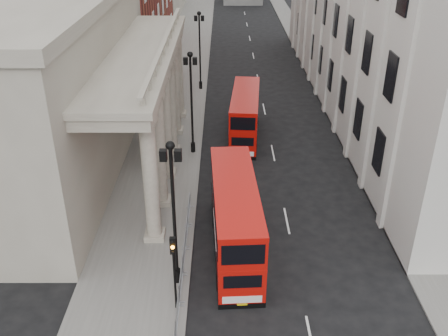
# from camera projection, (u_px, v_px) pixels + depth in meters

# --- Properties ---
(sidewalk_west) EXTENTS (6.00, 140.00, 0.12)m
(sidewalk_west) POSITION_uv_depth(u_px,v_px,m) (174.00, 108.00, 49.98)
(sidewalk_west) COLOR slate
(sidewalk_west) RESTS_ON ground
(sidewalk_east) EXTENTS (3.00, 140.00, 0.12)m
(sidewalk_east) POSITION_uv_depth(u_px,v_px,m) (339.00, 108.00, 50.02)
(sidewalk_east) COLOR slate
(sidewalk_east) RESTS_ON ground
(kerb) EXTENTS (0.20, 140.00, 0.14)m
(kerb) POSITION_uv_depth(u_px,v_px,m) (204.00, 108.00, 49.98)
(kerb) COLOR slate
(kerb) RESTS_ON ground
(portico_building) EXTENTS (9.00, 28.00, 12.00)m
(portico_building) POSITION_uv_depth(u_px,v_px,m) (55.00, 92.00, 36.58)
(portico_building) COLOR gray
(portico_building) RESTS_ON ground
(lamp_post_south) EXTENTS (1.05, 0.44, 8.32)m
(lamp_post_south) POSITION_uv_depth(u_px,v_px,m) (173.00, 206.00, 24.73)
(lamp_post_south) COLOR black
(lamp_post_south) RESTS_ON sidewalk_west
(lamp_post_mid) EXTENTS (1.05, 0.44, 8.32)m
(lamp_post_mid) POSITION_uv_depth(u_px,v_px,m) (191.00, 96.00, 38.88)
(lamp_post_mid) COLOR black
(lamp_post_mid) RESTS_ON sidewalk_west
(lamp_post_north) EXTENTS (1.05, 0.44, 8.32)m
(lamp_post_north) POSITION_uv_depth(u_px,v_px,m) (200.00, 45.00, 53.02)
(lamp_post_north) COLOR black
(lamp_post_north) RESTS_ON sidewalk_west
(traffic_light) EXTENTS (0.28, 0.33, 4.30)m
(traffic_light) POSITION_uv_depth(u_px,v_px,m) (174.00, 260.00, 23.79)
(traffic_light) COLOR black
(traffic_light) RESTS_ON sidewalk_west
(crowd_barriers) EXTENTS (0.50, 18.75, 1.10)m
(crowd_barriers) POSITION_uv_depth(u_px,v_px,m) (179.00, 296.00, 25.15)
(crowd_barriers) COLOR gray
(crowd_barriers) RESTS_ON sidewalk_west
(bus_near) EXTENTS (2.96, 10.18, 4.35)m
(bus_near) POSITION_uv_depth(u_px,v_px,m) (235.00, 217.00, 28.63)
(bus_near) COLOR red
(bus_near) RESTS_ON ground
(bus_far) EXTENTS (2.98, 9.44, 4.01)m
(bus_far) POSITION_uv_depth(u_px,v_px,m) (245.00, 114.00, 43.10)
(bus_far) COLOR #B70D08
(bus_far) RESTS_ON ground
(pedestrian_a) EXTENTS (0.66, 0.47, 1.68)m
(pedestrian_a) POSITION_uv_depth(u_px,v_px,m) (159.00, 168.00, 36.75)
(pedestrian_a) COLOR black
(pedestrian_a) RESTS_ON sidewalk_west
(pedestrian_b) EXTENTS (0.89, 0.70, 1.83)m
(pedestrian_b) POSITION_uv_depth(u_px,v_px,m) (164.00, 138.00, 41.25)
(pedestrian_b) COLOR black
(pedestrian_b) RESTS_ON sidewalk_west
(pedestrian_c) EXTENTS (1.11, 0.97, 1.92)m
(pedestrian_c) POSITION_uv_depth(u_px,v_px,m) (168.00, 135.00, 41.75)
(pedestrian_c) COLOR black
(pedestrian_c) RESTS_ON sidewalk_west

